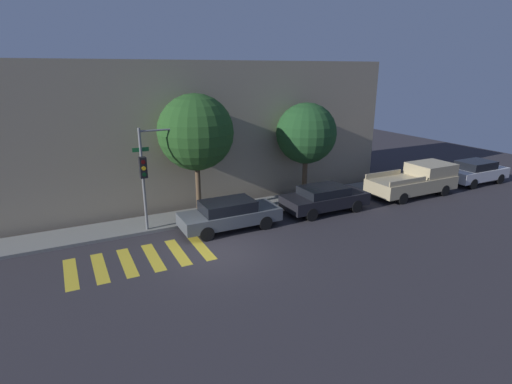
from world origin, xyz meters
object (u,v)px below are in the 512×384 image
(sedan_near_corner, at_px, (229,214))
(tree_midblock, at_px, (306,134))
(sedan_far_end, at_px, (476,172))
(pickup_truck, at_px, (416,180))
(sedan_middle, at_px, (325,198))
(traffic_light_pole, at_px, (151,162))
(tree_near_corner, at_px, (196,132))

(sedan_near_corner, xyz_separation_m, tree_midblock, (5.56, 2.27, 2.98))
(sedan_near_corner, relative_size, sedan_far_end, 1.09)
(tree_midblock, bearing_deg, pickup_truck, -19.85)
(sedan_middle, bearing_deg, traffic_light_pole, 171.41)
(sedan_middle, distance_m, sedan_far_end, 11.84)
(traffic_light_pole, bearing_deg, sedan_near_corner, -22.37)
(sedan_far_end, xyz_separation_m, tree_midblock, (-11.58, 2.27, 2.94))
(traffic_light_pole, xyz_separation_m, sedan_far_end, (20.22, -1.27, -2.45))
(traffic_light_pole, xyz_separation_m, tree_near_corner, (2.39, 1.00, 0.97))
(tree_near_corner, xyz_separation_m, tree_midblock, (6.25, 0.00, -0.49))
(traffic_light_pole, height_order, sedan_far_end, traffic_light_pole)
(pickup_truck, height_order, tree_near_corner, tree_near_corner)
(sedan_far_end, distance_m, tree_midblock, 12.16)
(sedan_near_corner, height_order, pickup_truck, pickup_truck)
(tree_near_corner, bearing_deg, sedan_far_end, -7.26)
(sedan_middle, height_order, tree_midblock, tree_midblock)
(sedan_middle, bearing_deg, tree_near_corner, 159.25)
(sedan_near_corner, height_order, tree_near_corner, tree_near_corner)
(sedan_middle, relative_size, sedan_far_end, 1.05)
(traffic_light_pole, xyz_separation_m, pickup_truck, (14.93, -1.27, -2.35))
(sedan_far_end, height_order, tree_midblock, tree_midblock)
(sedan_far_end, distance_m, tree_near_corner, 18.30)
(sedan_near_corner, xyz_separation_m, sedan_far_end, (17.15, 0.00, 0.04))
(traffic_light_pole, distance_m, sedan_middle, 8.84)
(sedan_near_corner, distance_m, sedan_far_end, 17.15)
(sedan_far_end, bearing_deg, traffic_light_pole, 176.42)
(sedan_middle, relative_size, tree_near_corner, 0.74)
(sedan_middle, bearing_deg, pickup_truck, 0.00)
(tree_midblock, bearing_deg, traffic_light_pole, -173.37)
(pickup_truck, bearing_deg, traffic_light_pole, 175.15)
(traffic_light_pole, height_order, sedan_near_corner, traffic_light_pole)
(traffic_light_pole, relative_size, pickup_truck, 0.88)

